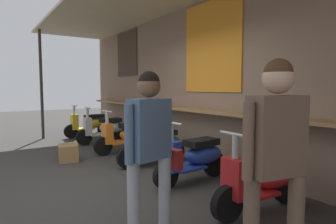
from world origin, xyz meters
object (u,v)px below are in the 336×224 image
object	(u,v)px
scooter_teal	(156,144)
merchandise_crate	(68,153)
shopper_with_handbag	(151,140)
shopper_browsing	(276,147)
scooter_silver	(106,128)
scooter_orange	(127,135)
scooter_yellow	(91,124)
scooter_blue	(196,157)
scooter_red	(264,178)

from	to	relation	value
scooter_teal	merchandise_crate	world-z (taller)	scooter_teal
shopper_with_handbag	shopper_browsing	bearing A→B (deg)	-168.38
scooter_silver	scooter_orange	xyz separation A→B (m)	(1.27, 0.00, 0.00)
shopper_with_handbag	scooter_yellow	bearing A→B (deg)	-25.59
scooter_blue	shopper_with_handbag	xyz separation A→B (m)	(1.09, -1.44, 0.58)
scooter_silver	scooter_red	distance (m)	4.97
scooter_red	scooter_yellow	bearing A→B (deg)	-87.54
scooter_blue	scooter_teal	bearing A→B (deg)	-93.90
shopper_browsing	scooter_blue	bearing A→B (deg)	-13.50
shopper_browsing	scooter_yellow	bearing A→B (deg)	3.64
scooter_orange	shopper_with_handbag	size ratio (longest dim) A/B	0.87
scooter_orange	scooter_teal	distance (m)	1.24
scooter_yellow	scooter_silver	size ratio (longest dim) A/B	1.00
scooter_blue	shopper_browsing	distance (m)	2.42
shopper_browsing	shopper_with_handbag	bearing A→B (deg)	35.41
scooter_orange	shopper_browsing	size ratio (longest dim) A/B	0.85
scooter_teal	scooter_red	bearing A→B (deg)	92.98
scooter_orange	scooter_blue	xyz separation A→B (m)	(2.43, -0.00, 0.00)
scooter_orange	merchandise_crate	distance (m)	1.34
scooter_silver	scooter_teal	distance (m)	2.52
scooter_blue	shopper_with_handbag	bearing A→B (deg)	33.24
scooter_teal	merchandise_crate	bearing A→B (deg)	-39.52
scooter_silver	merchandise_crate	world-z (taller)	scooter_silver
merchandise_crate	scooter_blue	bearing A→B (deg)	28.90
scooter_silver	scooter_teal	bearing A→B (deg)	94.17
scooter_yellow	merchandise_crate	distance (m)	2.89
scooter_blue	shopper_with_handbag	size ratio (longest dim) A/B	0.87
scooter_silver	scooter_blue	world-z (taller)	same
scooter_yellow	scooter_orange	bearing A→B (deg)	88.54
shopper_with_handbag	scooter_blue	bearing A→B (deg)	-64.99
scooter_teal	shopper_with_handbag	world-z (taller)	shopper_with_handbag
scooter_teal	scooter_blue	size ratio (longest dim) A/B	1.00
scooter_yellow	merchandise_crate	world-z (taller)	scooter_yellow
scooter_orange	scooter_blue	bearing A→B (deg)	88.71
scooter_yellow	scooter_blue	xyz separation A→B (m)	(4.95, -0.00, 0.00)
scooter_yellow	shopper_with_handbag	bearing A→B (deg)	75.09
scooter_teal	shopper_with_handbag	xyz separation A→B (m)	(2.28, -1.44, 0.58)
scooter_orange	scooter_teal	bearing A→B (deg)	88.71
shopper_browsing	merchandise_crate	world-z (taller)	shopper_browsing
scooter_teal	shopper_browsing	size ratio (longest dim) A/B	0.85
scooter_yellow	scooter_red	size ratio (longest dim) A/B	1.00
scooter_red	merchandise_crate	size ratio (longest dim) A/B	3.08
scooter_silver	scooter_orange	world-z (taller)	same
scooter_red	merchandise_crate	bearing A→B (deg)	-67.74
scooter_blue	merchandise_crate	size ratio (longest dim) A/B	3.08
scooter_silver	scooter_orange	distance (m)	1.27
scooter_silver	scooter_teal	world-z (taller)	same
scooter_blue	shopper_browsing	bearing A→B (deg)	60.95
scooter_red	shopper_with_handbag	distance (m)	1.57
scooter_teal	shopper_with_handbag	bearing A→B (deg)	60.56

